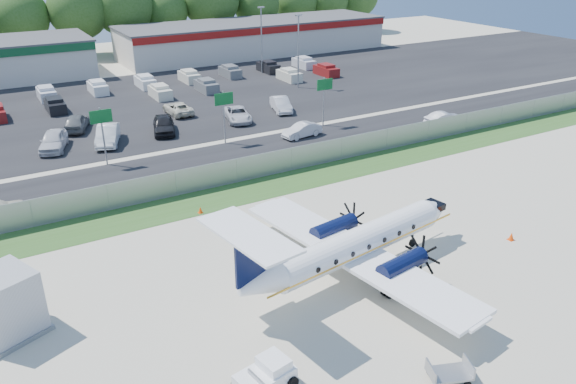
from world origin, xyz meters
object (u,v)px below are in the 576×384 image
pushback_tug (267,375)px  service_container (5,306)px  baggage_cart_far (449,373)px  aircraft (355,244)px

pushback_tug → service_container: bearing=133.9°
baggage_cart_far → aircraft: bearing=80.9°
aircraft → pushback_tug: aircraft is taller
pushback_tug → baggage_cart_far: bearing=-27.5°
aircraft → service_container: size_ratio=4.34×
baggage_cart_far → service_container: size_ratio=0.54×
aircraft → pushback_tug: size_ratio=6.29×
service_container → pushback_tug: bearing=-46.1°
aircraft → baggage_cart_far: (-1.43, -8.98, -1.54)m
pushback_tug → baggage_cart_far: (7.02, -3.66, -0.19)m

